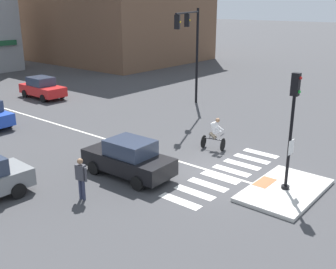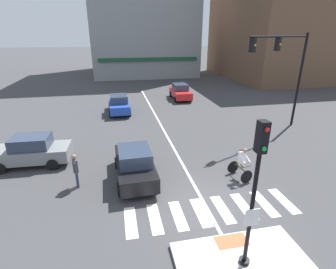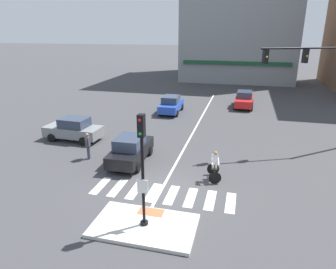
{
  "view_description": "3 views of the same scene",
  "coord_description": "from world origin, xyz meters",
  "px_view_note": "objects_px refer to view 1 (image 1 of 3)",
  "views": [
    {
      "loc": [
        -14.01,
        -8.56,
        7.1
      ],
      "look_at": [
        0.54,
        3.45,
        0.9
      ],
      "focal_mm": 42.88,
      "sensor_mm": 36.0,
      "label": 1
    },
    {
      "loc": [
        -3.49,
        -8.3,
        6.67
      ],
      "look_at": [
        -0.94,
        3.92,
        1.79
      ],
      "focal_mm": 27.46,
      "sensor_mm": 36.0,
      "label": 2
    },
    {
      "loc": [
        3.47,
        -12.71,
        7.53
      ],
      "look_at": [
        -0.79,
        3.93,
        1.57
      ],
      "focal_mm": 32.26,
      "sensor_mm": 36.0,
      "label": 3
    }
  ],
  "objects_px": {
    "car_black_westbound_near": "(129,158)",
    "cyclist": "(215,133)",
    "pedestrian_at_curb_left": "(81,176)",
    "signal_pole": "(292,121)",
    "traffic_light_mast": "(192,40)",
    "car_red_eastbound_distant": "(42,88)"
  },
  "relations": [
    {
      "from": "traffic_light_mast",
      "to": "cyclist",
      "type": "relative_size",
      "value": 4.03
    },
    {
      "from": "signal_pole",
      "to": "car_black_westbound_near",
      "type": "xyz_separation_m",
      "value": [
        -2.81,
        5.86,
        -2.09
      ]
    },
    {
      "from": "pedestrian_at_curb_left",
      "to": "traffic_light_mast",
      "type": "bearing_deg",
      "value": 20.13
    },
    {
      "from": "car_black_westbound_near",
      "to": "cyclist",
      "type": "height_order",
      "value": "cyclist"
    },
    {
      "from": "cyclist",
      "to": "car_red_eastbound_distant",
      "type": "bearing_deg",
      "value": 85.78
    },
    {
      "from": "car_black_westbound_near",
      "to": "pedestrian_at_curb_left",
      "type": "relative_size",
      "value": 2.48
    },
    {
      "from": "traffic_light_mast",
      "to": "cyclist",
      "type": "xyz_separation_m",
      "value": [
        -5.86,
        -5.84,
        -3.89
      ]
    },
    {
      "from": "car_black_westbound_near",
      "to": "pedestrian_at_curb_left",
      "type": "height_order",
      "value": "pedestrian_at_curb_left"
    },
    {
      "from": "car_red_eastbound_distant",
      "to": "car_black_westbound_near",
      "type": "relative_size",
      "value": 1.0
    },
    {
      "from": "car_red_eastbound_distant",
      "to": "pedestrian_at_curb_left",
      "type": "distance_m",
      "value": 18.31
    },
    {
      "from": "car_red_eastbound_distant",
      "to": "car_black_westbound_near",
      "type": "xyz_separation_m",
      "value": [
        -6.32,
        -15.76,
        0.0
      ]
    },
    {
      "from": "cyclist",
      "to": "pedestrian_at_curb_left",
      "type": "relative_size",
      "value": 1.01
    },
    {
      "from": "car_red_eastbound_distant",
      "to": "cyclist",
      "type": "distance_m",
      "value": 16.83
    },
    {
      "from": "car_red_eastbound_distant",
      "to": "pedestrian_at_curb_left",
      "type": "height_order",
      "value": "pedestrian_at_curb_left"
    },
    {
      "from": "pedestrian_at_curb_left",
      "to": "signal_pole",
      "type": "bearing_deg",
      "value": -45.84
    },
    {
      "from": "signal_pole",
      "to": "pedestrian_at_curb_left",
      "type": "height_order",
      "value": "signal_pole"
    },
    {
      "from": "car_black_westbound_near",
      "to": "pedestrian_at_curb_left",
      "type": "distance_m",
      "value": 2.7
    },
    {
      "from": "signal_pole",
      "to": "car_red_eastbound_distant",
      "type": "relative_size",
      "value": 1.1
    },
    {
      "from": "signal_pole",
      "to": "traffic_light_mast",
      "type": "height_order",
      "value": "traffic_light_mast"
    },
    {
      "from": "traffic_light_mast",
      "to": "cyclist",
      "type": "bearing_deg",
      "value": -135.13
    },
    {
      "from": "traffic_light_mast",
      "to": "car_red_eastbound_distant",
      "type": "relative_size",
      "value": 1.64
    },
    {
      "from": "car_black_westbound_near",
      "to": "cyclist",
      "type": "distance_m",
      "value": 5.18
    }
  ]
}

